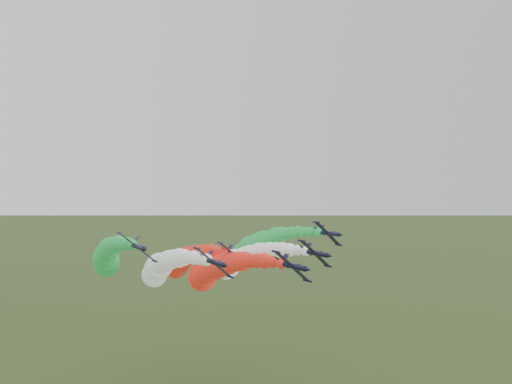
% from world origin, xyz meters
% --- Properties ---
extents(jet_lead, '(15.41, 64.79, 18.26)m').
position_xyz_m(jet_lead, '(9.97, 38.98, 35.84)').
color(jet_lead, black).
rests_on(jet_lead, ground).
extents(jet_inner_left, '(15.03, 64.40, 17.88)m').
position_xyz_m(jet_inner_left, '(-1.16, 47.45, 36.25)').
color(jet_inner_left, black).
rests_on(jet_inner_left, ground).
extents(jet_inner_right, '(15.15, 64.53, 18.00)m').
position_xyz_m(jet_inner_right, '(21.90, 48.32, 36.14)').
color(jet_inner_right, black).
rests_on(jet_inner_right, ground).
extents(jet_outer_left, '(15.10, 64.47, 17.94)m').
position_xyz_m(jet_outer_left, '(-11.82, 58.19, 38.50)').
color(jet_outer_left, black).
rests_on(jet_outer_left, ground).
extents(jet_outer_right, '(14.85, 64.22, 17.70)m').
position_xyz_m(jet_outer_right, '(33.37, 58.37, 38.97)').
color(jet_outer_right, black).
rests_on(jet_outer_right, ground).
extents(jet_trail, '(15.08, 64.45, 17.93)m').
position_xyz_m(jet_trail, '(12.48, 66.45, 34.46)').
color(jet_trail, black).
rests_on(jet_trail, ground).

